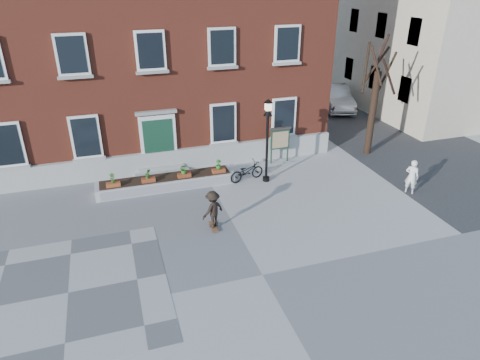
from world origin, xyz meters
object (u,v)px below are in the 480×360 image
object	(u,v)px
parked_car	(336,97)
notice_board	(280,139)
bicycle	(247,171)
skateboarder	(213,209)
lamp_post	(267,130)
bystander	(412,177)

from	to	relation	value
parked_car	notice_board	distance (m)	10.68
bicycle	skateboarder	bearing A→B (deg)	130.78
bicycle	lamp_post	bearing A→B (deg)	-124.63
bicycle	lamp_post	xyz separation A→B (m)	(0.85, -0.32, 2.08)
bicycle	skateboarder	distance (m)	4.39
parked_car	bystander	size ratio (longest dim) A/B	3.15
parked_car	skateboarder	distance (m)	17.66
bicycle	skateboarder	world-z (taller)	skateboarder
parked_car	skateboarder	bearing A→B (deg)	-119.07
bystander	lamp_post	distance (m)	6.66
bicycle	bystander	size ratio (longest dim) A/B	1.12
notice_board	skateboarder	distance (m)	7.00
lamp_post	skateboarder	bearing A→B (deg)	-136.25
bicycle	parked_car	distance (m)	13.35
bystander	notice_board	xyz separation A→B (m)	(-4.23, 4.89, 0.47)
bicycle	skateboarder	size ratio (longest dim) A/B	1.12
parked_car	bystander	bearing A→B (deg)	-89.52
skateboarder	bystander	bearing A→B (deg)	1.19
bystander	notice_board	world-z (taller)	notice_board
lamp_post	skateboarder	size ratio (longest dim) A/B	2.50
parked_car	bystander	xyz separation A→B (m)	(-3.20, -12.54, -0.03)
lamp_post	skateboarder	world-z (taller)	lamp_post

